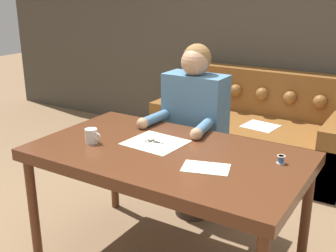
{
  "coord_description": "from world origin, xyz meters",
  "views": [
    {
      "loc": [
        1.18,
        -1.98,
        1.69
      ],
      "look_at": [
        -0.1,
        0.09,
        0.87
      ],
      "focal_mm": 45.0,
      "sensor_mm": 36.0,
      "label": 1
    }
  ],
  "objects_px": {
    "dining_table": "(167,162)",
    "mug": "(92,136)",
    "thread_spool": "(281,160)",
    "couch": "(254,132)",
    "scissors": "(157,143)",
    "person": "(194,133)"
  },
  "relations": [
    {
      "from": "couch",
      "to": "thread_spool",
      "type": "distance_m",
      "value": 1.91
    },
    {
      "from": "mug",
      "to": "scissors",
      "type": "bearing_deg",
      "value": 31.71
    },
    {
      "from": "mug",
      "to": "person",
      "type": "bearing_deg",
      "value": 68.28
    },
    {
      "from": "couch",
      "to": "person",
      "type": "height_order",
      "value": "person"
    },
    {
      "from": "dining_table",
      "to": "thread_spool",
      "type": "height_order",
      "value": "thread_spool"
    },
    {
      "from": "person",
      "to": "scissors",
      "type": "bearing_deg",
      "value": -86.41
    },
    {
      "from": "person",
      "to": "couch",
      "type": "bearing_deg",
      "value": 89.17
    },
    {
      "from": "dining_table",
      "to": "scissors",
      "type": "distance_m",
      "value": 0.16
    },
    {
      "from": "dining_table",
      "to": "scissors",
      "type": "relative_size",
      "value": 6.9
    },
    {
      "from": "mug",
      "to": "thread_spool",
      "type": "distance_m",
      "value": 1.12
    },
    {
      "from": "scissors",
      "to": "mug",
      "type": "xyz_separation_m",
      "value": [
        -0.34,
        -0.21,
        0.04
      ]
    },
    {
      "from": "couch",
      "to": "scissors",
      "type": "bearing_deg",
      "value": -89.45
    },
    {
      "from": "couch",
      "to": "thread_spool",
      "type": "relative_size",
      "value": 40.01
    },
    {
      "from": "person",
      "to": "mug",
      "type": "xyz_separation_m",
      "value": [
        -0.3,
        -0.76,
        0.15
      ]
    },
    {
      "from": "scissors",
      "to": "mug",
      "type": "bearing_deg",
      "value": -148.29
    },
    {
      "from": "thread_spool",
      "to": "dining_table",
      "type": "bearing_deg",
      "value": -164.68
    },
    {
      "from": "mug",
      "to": "thread_spool",
      "type": "height_order",
      "value": "mug"
    },
    {
      "from": "dining_table",
      "to": "mug",
      "type": "bearing_deg",
      "value": -164.18
    },
    {
      "from": "couch",
      "to": "scissors",
      "type": "xyz_separation_m",
      "value": [
        0.02,
        -1.78,
        0.47
      ]
    },
    {
      "from": "couch",
      "to": "scissors",
      "type": "height_order",
      "value": "couch"
    },
    {
      "from": "dining_table",
      "to": "mug",
      "type": "xyz_separation_m",
      "value": [
        -0.46,
        -0.13,
        0.11
      ]
    },
    {
      "from": "scissors",
      "to": "thread_spool",
      "type": "relative_size",
      "value": 5.13
    }
  ]
}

